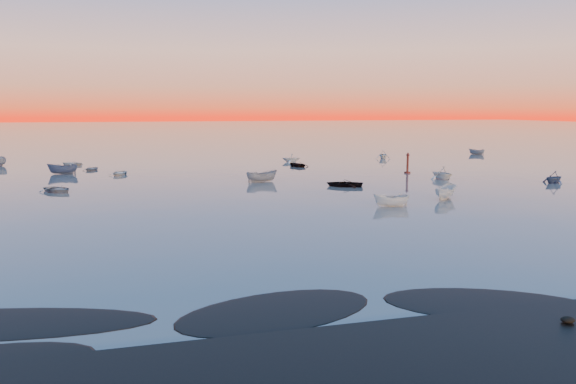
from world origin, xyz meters
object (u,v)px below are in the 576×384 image
object	(u,v)px
boat_near_right	(442,179)
boat_near_center	(445,199)
boat_near_left	(58,192)
channel_marker	(408,165)

from	to	relation	value
boat_near_right	boat_near_center	bearing A→B (deg)	46.70
boat_near_left	boat_near_center	distance (m)	43.32
boat_near_left	boat_near_center	xyz separation A→B (m)	(40.15, -16.27, 0.00)
boat_near_center	boat_near_right	xyz separation A→B (m)	(8.55, 15.14, 0.00)
boat_near_center	boat_near_right	distance (m)	17.39
boat_near_center	channel_marker	size ratio (longest dim) A/B	1.30
boat_near_right	channel_marker	distance (m)	7.93
channel_marker	boat_near_right	bearing A→B (deg)	-81.11
boat_near_right	channel_marker	xyz separation A→B (m)	(-1.21, 7.73, 1.27)
boat_near_left	boat_near_right	bearing A→B (deg)	-41.43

